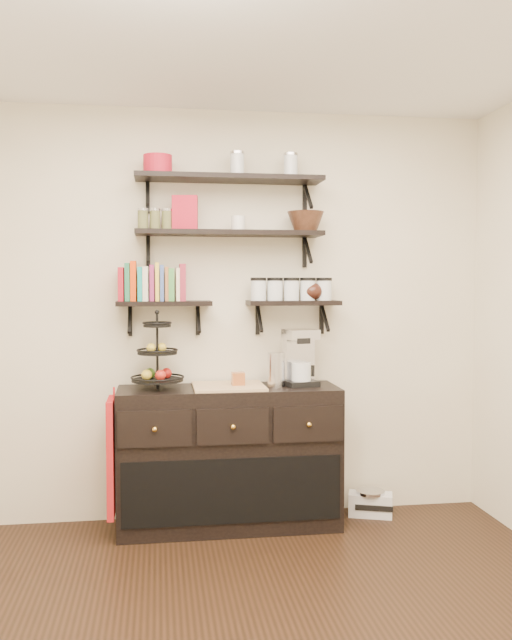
% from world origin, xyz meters
% --- Properties ---
extents(ceiling, '(3.50, 3.50, 0.02)m').
position_xyz_m(ceiling, '(0.00, 0.00, 2.70)').
color(ceiling, white).
rests_on(ceiling, back_wall).
extents(back_wall, '(3.50, 0.02, 2.70)m').
position_xyz_m(back_wall, '(0.00, 1.75, 1.35)').
color(back_wall, '#F3ECCE').
rests_on(back_wall, ground).
extents(shelf_top, '(1.20, 0.27, 0.23)m').
position_xyz_m(shelf_top, '(0.00, 1.62, 2.23)').
color(shelf_top, black).
rests_on(shelf_top, back_wall).
extents(shelf_mid, '(1.20, 0.27, 0.23)m').
position_xyz_m(shelf_mid, '(0.00, 1.62, 1.88)').
color(shelf_mid, black).
rests_on(shelf_mid, back_wall).
extents(shelf_low_left, '(0.60, 0.25, 0.23)m').
position_xyz_m(shelf_low_left, '(-0.42, 1.63, 1.43)').
color(shelf_low_left, black).
rests_on(shelf_low_left, back_wall).
extents(shelf_low_right, '(0.60, 0.25, 0.23)m').
position_xyz_m(shelf_low_right, '(0.42, 1.63, 1.43)').
color(shelf_low_right, black).
rests_on(shelf_low_right, back_wall).
extents(cookbooks, '(0.43, 0.15, 0.26)m').
position_xyz_m(cookbooks, '(-0.47, 1.63, 1.57)').
color(cookbooks, '#AB1624').
rests_on(cookbooks, shelf_low_left).
extents(glass_canisters, '(0.54, 0.10, 0.13)m').
position_xyz_m(glass_canisters, '(0.41, 1.63, 1.51)').
color(glass_canisters, silver).
rests_on(glass_canisters, shelf_low_right).
extents(sideboard, '(1.40, 0.50, 0.92)m').
position_xyz_m(sideboard, '(-0.02, 1.51, 0.45)').
color(sideboard, black).
rests_on(sideboard, floor).
extents(fruit_stand, '(0.32, 0.32, 0.47)m').
position_xyz_m(fruit_stand, '(-0.46, 1.52, 1.06)').
color(fruit_stand, black).
rests_on(fruit_stand, sideboard).
extents(candle, '(0.08, 0.08, 0.08)m').
position_xyz_m(candle, '(0.04, 1.51, 0.96)').
color(candle, '#974D22').
rests_on(candle, sideboard).
extents(coffee_maker, '(0.23, 0.23, 0.37)m').
position_xyz_m(coffee_maker, '(0.45, 1.54, 1.07)').
color(coffee_maker, black).
rests_on(coffee_maker, sideboard).
extents(thermal_carafe, '(0.11, 0.11, 0.22)m').
position_xyz_m(thermal_carafe, '(0.29, 1.49, 1.01)').
color(thermal_carafe, silver).
rests_on(thermal_carafe, sideboard).
extents(apron, '(0.04, 0.30, 0.71)m').
position_xyz_m(apron, '(-0.75, 1.41, 0.51)').
color(apron, '#A91214').
rests_on(apron, sideboard).
extents(radio, '(0.32, 0.24, 0.17)m').
position_xyz_m(radio, '(0.94, 1.57, 0.09)').
color(radio, silver).
rests_on(radio, floor).
extents(recipe_box, '(0.17, 0.08, 0.22)m').
position_xyz_m(recipe_box, '(-0.29, 1.61, 2.01)').
color(recipe_box, '#B61429').
rests_on(recipe_box, shelf_mid).
extents(walnut_bowl, '(0.24, 0.24, 0.13)m').
position_xyz_m(walnut_bowl, '(0.50, 1.61, 1.96)').
color(walnut_bowl, black).
rests_on(walnut_bowl, shelf_mid).
extents(ramekins, '(0.09, 0.09, 0.10)m').
position_xyz_m(ramekins, '(0.06, 1.61, 1.95)').
color(ramekins, white).
rests_on(ramekins, shelf_mid).
extents(teapot, '(0.21, 0.17, 0.14)m').
position_xyz_m(teapot, '(0.55, 1.63, 1.52)').
color(teapot, '#33170F').
rests_on(teapot, shelf_low_right).
extents(red_pot, '(0.18, 0.18, 0.12)m').
position_xyz_m(red_pot, '(-0.45, 1.61, 2.31)').
color(red_pot, '#B61429').
rests_on(red_pot, shelf_top).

